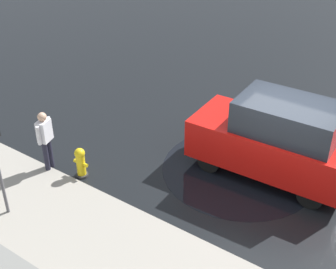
% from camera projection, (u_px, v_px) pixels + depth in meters
% --- Properties ---
extents(ground_plane, '(60.00, 60.00, 0.00)m').
position_uv_depth(ground_plane, '(273.00, 185.00, 11.31)').
color(ground_plane, black).
extents(moving_hatchback, '(3.96, 1.85, 2.06)m').
position_uv_depth(moving_hatchback, '(276.00, 139.00, 11.17)').
color(moving_hatchback, red).
rests_on(moving_hatchback, ground).
extents(fire_hydrant, '(0.42, 0.31, 0.80)m').
position_uv_depth(fire_hydrant, '(81.00, 163.00, 11.41)').
color(fire_hydrant, gold).
rests_on(fire_hydrant, ground).
extents(pedestrian, '(0.33, 0.55, 1.62)m').
position_uv_depth(pedestrian, '(45.00, 137.00, 11.38)').
color(pedestrian, silver).
rests_on(pedestrian, ground).
extents(puddle_patch, '(3.90, 3.90, 0.01)m').
position_uv_depth(puddle_patch, '(239.00, 169.00, 11.84)').
color(puddle_patch, black).
rests_on(puddle_patch, ground).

